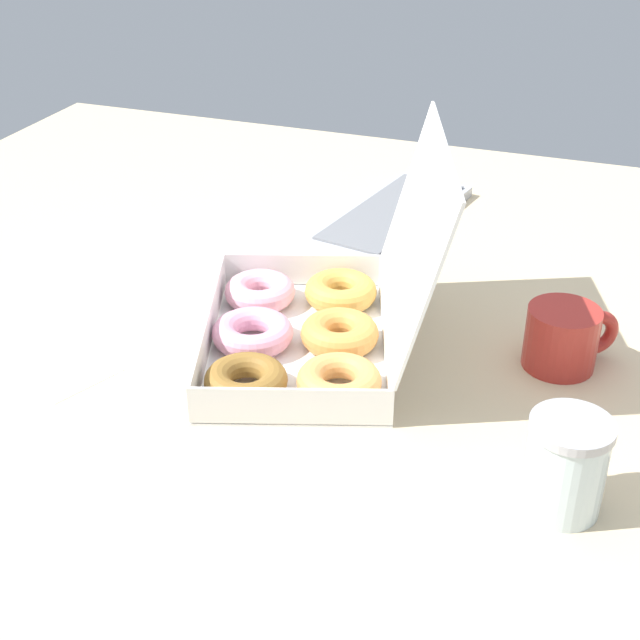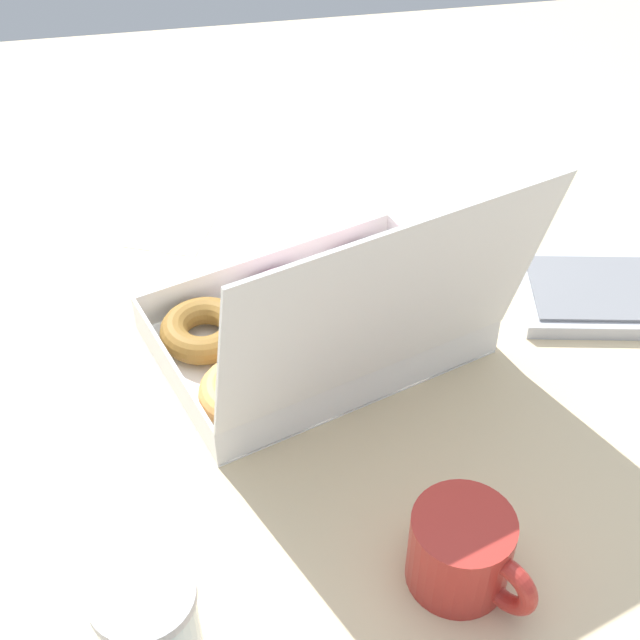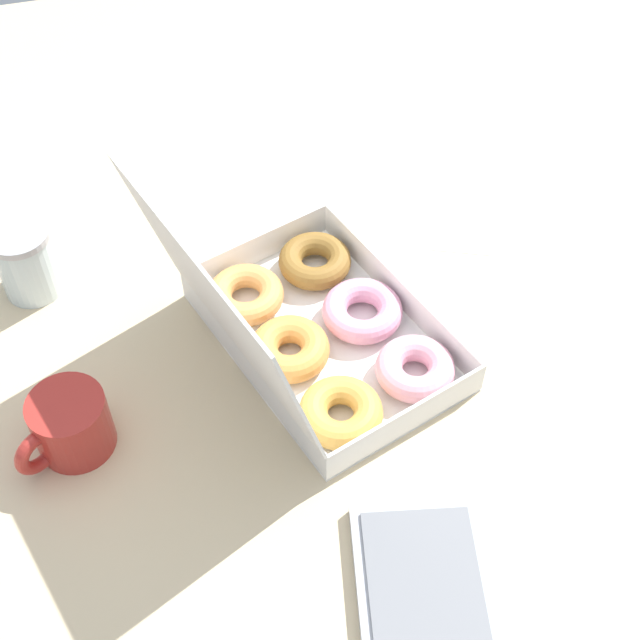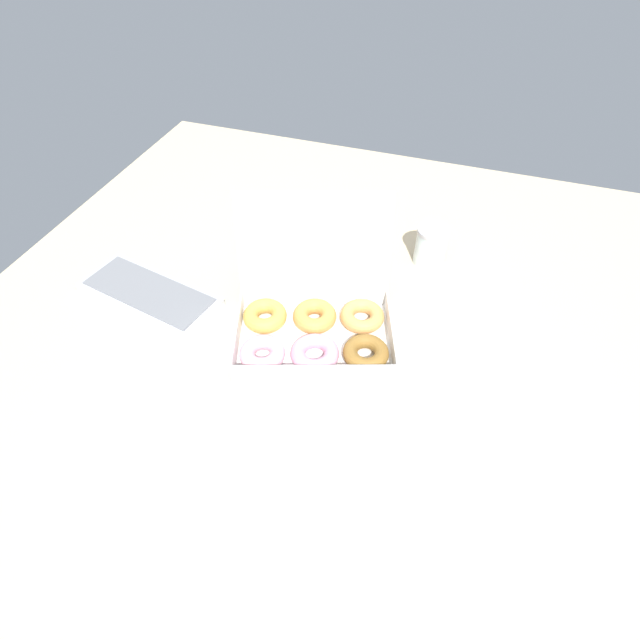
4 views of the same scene
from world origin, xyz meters
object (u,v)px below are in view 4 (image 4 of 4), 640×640
donut_box (313,324)px  keyboard (148,295)px  coffee_mug (328,236)px  glass_jar (431,246)px

donut_box → keyboard: donut_box is taller
donut_box → coffee_mug: (-6.78, 31.53, 0.56)cm
donut_box → keyboard: bearing=-178.3°
keyboard → coffee_mug: 48.60cm
keyboard → glass_jar: (62.74, 35.93, 4.25)cm
keyboard → coffee_mug: size_ratio=3.26×
coffee_mug → glass_jar: (27.01, 3.12, 1.19)cm
donut_box → glass_jar: size_ratio=4.02×
keyboard → coffee_mug: (35.73, 32.81, 3.05)cm
coffee_mug → glass_jar: bearing=6.6°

